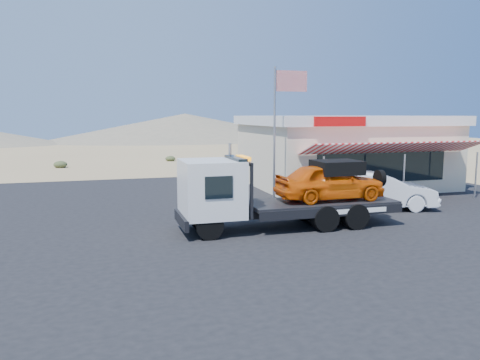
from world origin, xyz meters
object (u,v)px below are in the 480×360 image
at_px(jerky_store, 343,150).
at_px(tow_truck, 284,189).
at_px(white_sedan, 378,191).
at_px(flagpole, 280,120).

bearing_deg(jerky_store, tow_truck, -129.15).
distance_m(tow_truck, white_sedan, 5.43).
height_order(tow_truck, white_sedan, tow_truck).
xyz_separation_m(tow_truck, jerky_store, (6.98, 8.57, 0.61)).
bearing_deg(jerky_store, white_sedan, -106.21).
bearing_deg(tow_truck, flagpole, 70.97).
height_order(white_sedan, flagpole, flagpole).
height_order(tow_truck, jerky_store, jerky_store).
bearing_deg(white_sedan, jerky_store, -0.56).
xyz_separation_m(tow_truck, white_sedan, (5.04, 1.91, -0.59)).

